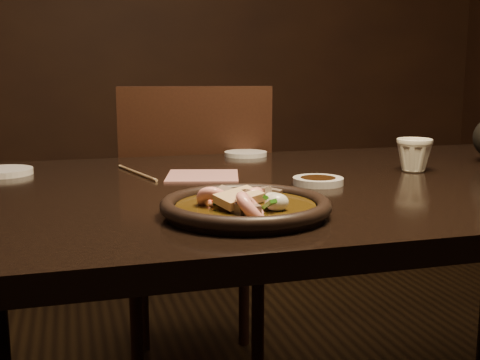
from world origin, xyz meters
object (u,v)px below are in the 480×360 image
object	(u,v)px
chair	(195,227)
tea_cup	(414,154)
plate	(246,207)
table	(332,215)

from	to	relation	value
chair	tea_cup	size ratio (longest dim) A/B	11.65
plate	tea_cup	xyz separation A→B (m)	(0.48, 0.30, 0.03)
table	tea_cup	xyz separation A→B (m)	(0.22, 0.05, 0.12)
chair	tea_cup	xyz separation A→B (m)	(0.39, -0.56, 0.28)
tea_cup	table	bearing A→B (deg)	-168.04
chair	tea_cup	bearing A→B (deg)	134.19
table	plate	bearing A→B (deg)	-136.40
table	tea_cup	distance (m)	0.25
table	chair	bearing A→B (deg)	105.55
plate	tea_cup	distance (m)	0.57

